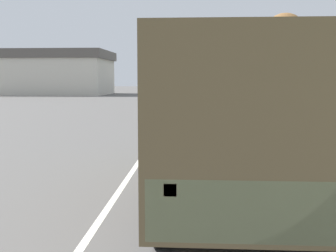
# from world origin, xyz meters

# --- Properties ---
(ground_plane) EXTENTS (180.00, 180.00, 0.00)m
(ground_plane) POSITION_xyz_m (0.00, 40.00, 0.00)
(ground_plane) COLOR #565451
(lane_centre_stripe) EXTENTS (0.12, 120.00, 0.00)m
(lane_centre_stripe) POSITION_xyz_m (0.00, 40.00, 0.00)
(lane_centre_stripe) COLOR silver
(lane_centre_stripe) RESTS_ON ground
(sidewalk_right) EXTENTS (1.80, 120.00, 0.12)m
(sidewalk_right) POSITION_xyz_m (4.50, 40.00, 0.06)
(sidewalk_right) COLOR #ADAAA3
(sidewalk_right) RESTS_ON ground
(grass_strip_right) EXTENTS (7.00, 120.00, 0.02)m
(grass_strip_right) POSITION_xyz_m (8.90, 40.00, 0.01)
(grass_strip_right) COLOR olive
(grass_strip_right) RESTS_ON ground
(military_truck) EXTENTS (2.35, 7.78, 2.77)m
(military_truck) POSITION_xyz_m (2.07, 11.27, 1.55)
(military_truck) COLOR #606647
(military_truck) RESTS_ON ground
(car_nearest_ahead) EXTENTS (1.90, 4.62, 1.67)m
(car_nearest_ahead) POSITION_xyz_m (2.02, 22.49, 0.74)
(car_nearest_ahead) COLOR #B7BABF
(car_nearest_ahead) RESTS_ON ground
(car_second_ahead) EXTENTS (1.74, 4.14, 1.73)m
(car_second_ahead) POSITION_xyz_m (2.01, 33.16, 0.77)
(car_second_ahead) COLOR maroon
(car_second_ahead) RESTS_ON ground
(car_third_ahead) EXTENTS (1.78, 3.92, 1.63)m
(car_third_ahead) POSITION_xyz_m (1.56, 45.31, 0.73)
(car_third_ahead) COLOR silver
(car_third_ahead) RESTS_ON ground
(car_fourth_ahead) EXTENTS (1.85, 4.87, 1.66)m
(car_fourth_ahead) POSITION_xyz_m (-2.00, 58.64, 0.74)
(car_fourth_ahead) COLOR silver
(car_fourth_ahead) RESTS_ON ground
(tree_far_right) EXTENTS (2.87, 2.87, 6.50)m
(tree_far_right) POSITION_xyz_m (7.44, 32.76, 5.01)
(tree_far_right) COLOR #4C3D2D
(tree_far_right) RESTS_ON grass_strip_right
(building_distant) EXTENTS (17.49, 11.67, 5.98)m
(building_distant) POSITION_xyz_m (-19.11, 61.37, 3.03)
(building_distant) COLOR beige
(building_distant) RESTS_ON ground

